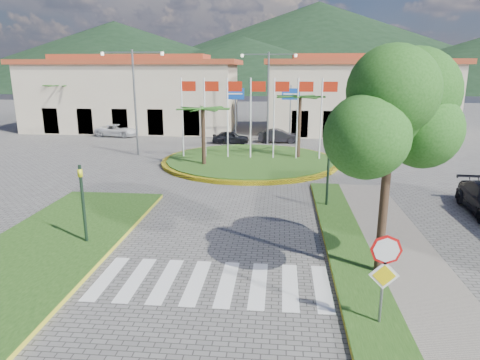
# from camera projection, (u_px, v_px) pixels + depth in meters

# --- Properties ---
(sidewalk_right) EXTENTS (4.00, 28.00, 0.15)m
(sidewalk_right) POSITION_uv_depth(u_px,v_px,m) (422.00, 327.00, 11.22)
(sidewalk_right) COLOR gray
(sidewalk_right) RESTS_ON ground
(verge_right) EXTENTS (1.60, 28.00, 0.18)m
(verge_right) POSITION_uv_depth(u_px,v_px,m) (375.00, 324.00, 11.33)
(verge_right) COLOR #1C4212
(verge_right) RESTS_ON ground
(median_left) EXTENTS (5.00, 14.00, 0.18)m
(median_left) POSITION_uv_depth(u_px,v_px,m) (48.00, 247.00, 16.22)
(median_left) COLOR #1C4212
(median_left) RESTS_ON ground
(crosswalk) EXTENTS (8.00, 3.00, 0.01)m
(crosswalk) POSITION_uv_depth(u_px,v_px,m) (209.00, 282.00, 13.72)
(crosswalk) COLOR silver
(crosswalk) RESTS_ON ground
(roundabout_island) EXTENTS (12.70, 12.70, 6.00)m
(roundabout_island) POSITION_uv_depth(u_px,v_px,m) (250.00, 160.00, 31.00)
(roundabout_island) COLOR yellow
(roundabout_island) RESTS_ON ground
(stop_sign) EXTENTS (0.80, 0.11, 2.65)m
(stop_sign) POSITION_uv_depth(u_px,v_px,m) (385.00, 266.00, 10.85)
(stop_sign) COLOR slate
(stop_sign) RESTS_ON ground
(deciduous_tree) EXTENTS (3.60, 3.60, 6.80)m
(deciduous_tree) POSITION_uv_depth(u_px,v_px,m) (391.00, 119.00, 12.86)
(deciduous_tree) COLOR black
(deciduous_tree) RESTS_ON ground
(traffic_light_left) EXTENTS (0.15, 0.18, 3.20)m
(traffic_light_left) POSITION_uv_depth(u_px,v_px,m) (83.00, 197.00, 16.11)
(traffic_light_left) COLOR black
(traffic_light_left) RESTS_ON ground
(traffic_light_right) EXTENTS (0.15, 0.18, 3.20)m
(traffic_light_right) POSITION_uv_depth(u_px,v_px,m) (328.00, 170.00, 20.51)
(traffic_light_right) COLOR black
(traffic_light_right) RESTS_ON ground
(traffic_light_far) EXTENTS (0.18, 0.15, 3.20)m
(traffic_light_far) POSITION_uv_depth(u_px,v_px,m) (355.00, 130.00, 33.67)
(traffic_light_far) COLOR black
(traffic_light_far) RESTS_ON ground
(direction_sign_west) EXTENTS (1.60, 0.14, 5.20)m
(direction_sign_west) POSITION_uv_depth(u_px,v_px,m) (235.00, 103.00, 38.97)
(direction_sign_west) COLOR slate
(direction_sign_west) RESTS_ON ground
(direction_sign_east) EXTENTS (1.60, 0.14, 5.20)m
(direction_sign_east) POSITION_uv_depth(u_px,v_px,m) (290.00, 104.00, 38.51)
(direction_sign_east) COLOR slate
(direction_sign_east) RESTS_ON ground
(street_lamp_centre) EXTENTS (4.80, 0.16, 8.00)m
(street_lamp_centre) POSITION_uv_depth(u_px,v_px,m) (268.00, 93.00, 37.51)
(street_lamp_centre) COLOR slate
(street_lamp_centre) RESTS_ON ground
(street_lamp_west) EXTENTS (4.80, 0.16, 8.00)m
(street_lamp_west) POSITION_uv_depth(u_px,v_px,m) (135.00, 97.00, 32.66)
(street_lamp_west) COLOR slate
(street_lamp_west) RESTS_ON ground
(building_left) EXTENTS (23.32, 9.54, 8.05)m
(building_left) POSITION_uv_depth(u_px,v_px,m) (133.00, 94.00, 46.75)
(building_left) COLOR beige
(building_left) RESTS_ON ground
(building_right) EXTENTS (19.08, 9.54, 8.05)m
(building_right) POSITION_uv_depth(u_px,v_px,m) (357.00, 95.00, 44.53)
(building_right) COLOR beige
(building_right) RESTS_ON ground
(hill_far_west) EXTENTS (140.00, 140.00, 22.00)m
(hill_far_west) POSITION_uv_depth(u_px,v_px,m) (116.00, 55.00, 146.93)
(hill_far_west) COLOR black
(hill_far_west) RESTS_ON ground
(hill_far_mid) EXTENTS (180.00, 180.00, 30.00)m
(hill_far_mid) POSITION_uv_depth(u_px,v_px,m) (317.00, 45.00, 158.70)
(hill_far_mid) COLOR black
(hill_far_mid) RESTS_ON ground
(hill_near_back) EXTENTS (110.00, 110.00, 16.00)m
(hill_near_back) POSITION_uv_depth(u_px,v_px,m) (243.00, 63.00, 133.91)
(hill_near_back) COLOR black
(hill_near_back) RESTS_ON ground
(white_van) EXTENTS (4.51, 2.52, 1.19)m
(white_van) POSITION_uv_depth(u_px,v_px,m) (117.00, 131.00, 42.79)
(white_van) COLOR silver
(white_van) RESTS_ON ground
(car_dark_a) EXTENTS (3.44, 1.67, 1.13)m
(car_dark_a) POSITION_uv_depth(u_px,v_px,m) (231.00, 137.00, 38.82)
(car_dark_a) COLOR black
(car_dark_a) RESTS_ON ground
(car_dark_b) EXTENTS (3.75, 1.35, 1.23)m
(car_dark_b) POSITION_uv_depth(u_px,v_px,m) (279.00, 136.00, 39.20)
(car_dark_b) COLOR black
(car_dark_b) RESTS_ON ground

